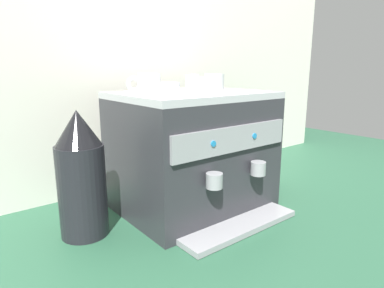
# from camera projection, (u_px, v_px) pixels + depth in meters

# --- Properties ---
(ground_plane) EXTENTS (4.00, 4.00, 0.00)m
(ground_plane) POSITION_uv_depth(u_px,v_px,m) (192.00, 205.00, 1.39)
(ground_plane) COLOR #28563D
(tiled_backsplash_wall) EXTENTS (2.80, 0.03, 1.08)m
(tiled_backsplash_wall) POSITION_uv_depth(u_px,v_px,m) (140.00, 73.00, 1.57)
(tiled_backsplash_wall) COLOR silver
(tiled_backsplash_wall) RESTS_ON ground_plane
(espresso_machine) EXTENTS (0.57, 0.56, 0.47)m
(espresso_machine) POSITION_uv_depth(u_px,v_px,m) (193.00, 151.00, 1.33)
(espresso_machine) COLOR #2D2D33
(espresso_machine) RESTS_ON ground_plane
(ceramic_cup_0) EXTENTS (0.08, 0.08, 0.06)m
(ceramic_cup_0) POSITION_uv_depth(u_px,v_px,m) (192.00, 82.00, 1.44)
(ceramic_cup_0) COLOR white
(ceramic_cup_0) RESTS_ON espresso_machine
(ceramic_cup_1) EXTENTS (0.11, 0.07, 0.07)m
(ceramic_cup_1) POSITION_uv_depth(u_px,v_px,m) (213.00, 84.00, 1.14)
(ceramic_cup_1) COLOR white
(ceramic_cup_1) RESTS_ON espresso_machine
(ceramic_cup_2) EXTENTS (0.12, 0.08, 0.07)m
(ceramic_cup_2) POSITION_uv_depth(u_px,v_px,m) (147.00, 84.00, 1.16)
(ceramic_cup_2) COLOR white
(ceramic_cup_2) RESTS_ON espresso_machine
(ceramic_bowl_0) EXTENTS (0.13, 0.13, 0.03)m
(ceramic_bowl_0) POSITION_uv_depth(u_px,v_px,m) (164.00, 87.00, 1.32)
(ceramic_bowl_0) COLOR silver
(ceramic_bowl_0) RESTS_ON espresso_machine
(ceramic_bowl_1) EXTENTS (0.10, 0.10, 0.04)m
(ceramic_bowl_1) POSITION_uv_depth(u_px,v_px,m) (201.00, 86.00, 1.28)
(ceramic_bowl_1) COLOR silver
(ceramic_bowl_1) RESTS_ON espresso_machine
(coffee_grinder) EXTENTS (0.16, 0.16, 0.43)m
(coffee_grinder) POSITION_uv_depth(u_px,v_px,m) (81.00, 176.00, 1.10)
(coffee_grinder) COLOR black
(coffee_grinder) RESTS_ON ground_plane
(milk_pitcher) EXTENTS (0.10, 0.10, 0.14)m
(milk_pitcher) POSITION_uv_depth(u_px,v_px,m) (267.00, 170.00, 1.63)
(milk_pitcher) COLOR #B7B7BC
(milk_pitcher) RESTS_ON ground_plane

